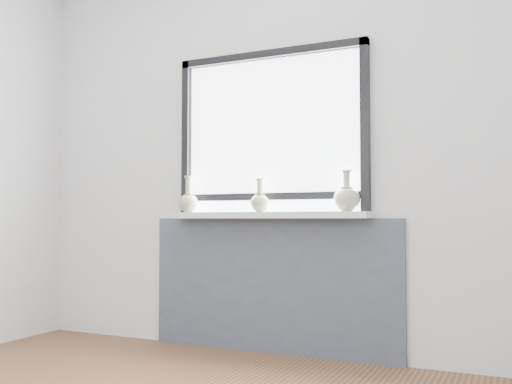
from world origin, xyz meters
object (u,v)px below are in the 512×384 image
at_px(windowsill, 267,215).
at_px(vase_b, 260,201).
at_px(vase_a, 189,201).
at_px(vase_c, 347,198).

xyz_separation_m(windowsill, vase_b, (-0.04, -0.02, 0.09)).
distance_m(windowsill, vase_b, 0.10).
bearing_deg(vase_b, vase_a, -179.10).
xyz_separation_m(windowsill, vase_c, (0.52, 0.00, 0.10)).
xyz_separation_m(vase_a, vase_b, (0.52, 0.01, -0.01)).
relative_size(windowsill, vase_c, 5.36).
xyz_separation_m(vase_b, vase_c, (0.56, 0.02, 0.01)).
height_order(windowsill, vase_b, vase_b).
relative_size(vase_a, vase_b, 1.16).
height_order(vase_a, vase_c, same).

